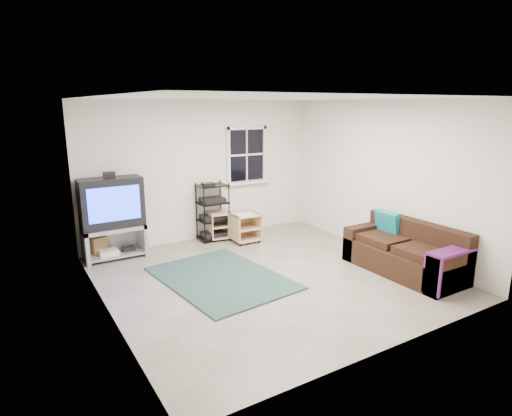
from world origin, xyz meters
TOP-DOWN VIEW (x-y plane):
  - room at (0.95, 2.27)m, footprint 4.60×4.62m
  - tv_unit at (-1.75, 2.03)m, footprint 0.99×0.50m
  - av_rack at (0.10, 2.08)m, footprint 0.55×0.40m
  - side_table_left at (0.24, 2.09)m, footprint 0.51×0.51m
  - side_table_right at (0.55, 1.68)m, footprint 0.50×0.52m
  - sofa at (1.90, -0.93)m, footprint 0.81×1.84m
  - shag_rug at (-0.64, 0.29)m, footprint 1.75×2.26m
  - paper_bag at (-1.98, 2.17)m, footprint 0.28×0.22m

SIDE VIEW (x-z plane):
  - shag_rug at x=-0.64m, z-range 0.00..0.02m
  - paper_bag at x=-1.98m, z-range 0.00..0.36m
  - side_table_left at x=0.24m, z-range 0.02..0.54m
  - sofa at x=1.90m, z-range -0.12..0.72m
  - side_table_right at x=0.55m, z-range 0.03..0.59m
  - av_rack at x=0.10m, z-range -0.07..1.03m
  - tv_unit at x=-1.75m, z-range 0.07..1.53m
  - room at x=0.95m, z-range -0.82..3.78m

